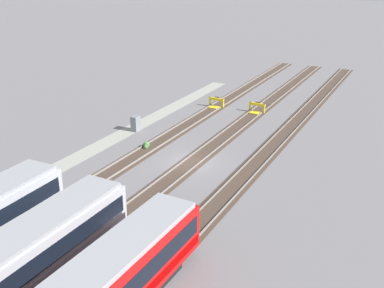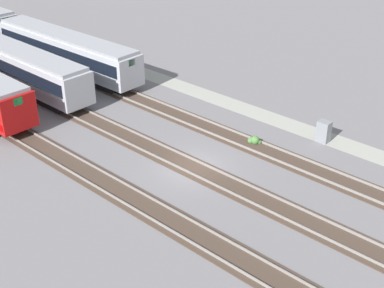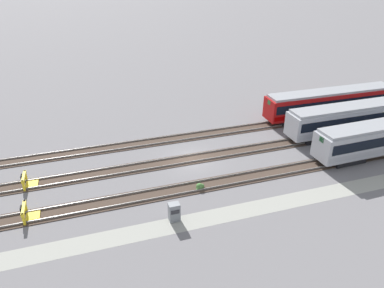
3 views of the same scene
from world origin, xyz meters
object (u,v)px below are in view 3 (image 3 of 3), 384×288
object	(u,v)px
subway_car_back_row_leftmost	(357,117)
weed_clump	(200,187)
bumper_stop_nearest_track	(28,213)
subway_car_front_row_rightmost	(330,102)
bumper_stop_near_inner_track	(28,181)
electrical_cabinet	(174,212)

from	to	relation	value
subway_car_back_row_leftmost	weed_clump	distance (m)	22.51
subway_car_back_row_leftmost	bumper_stop_nearest_track	distance (m)	36.95
subway_car_front_row_rightmost	weed_clump	distance (m)	24.30
subway_car_front_row_rightmost	bumper_stop_nearest_track	distance (m)	38.01
bumper_stop_nearest_track	bumper_stop_near_inner_track	distance (m)	5.15
subway_car_back_row_leftmost	electrical_cabinet	bearing A→B (deg)	-160.08
subway_car_front_row_rightmost	subway_car_back_row_leftmost	xyz separation A→B (m)	(0.00, -5.16, 0.00)
bumper_stop_nearest_track	electrical_cabinet	size ratio (longest dim) A/B	1.25
subway_car_front_row_rightmost	electrical_cabinet	bearing A→B (deg)	-150.44
subway_car_front_row_rightmost	bumper_stop_near_inner_track	size ratio (longest dim) A/B	8.98
subway_car_back_row_leftmost	bumper_stop_near_inner_track	size ratio (longest dim) A/B	8.97
subway_car_front_row_rightmost	electrical_cabinet	distance (m)	29.00
electrical_cabinet	weed_clump	distance (m)	5.01
subway_car_back_row_leftmost	electrical_cabinet	distance (m)	26.83
bumper_stop_near_inner_track	electrical_cabinet	xyz separation A→B (m)	(11.67, -9.11, 0.29)
bumper_stop_near_inner_track	electrical_cabinet	world-z (taller)	electrical_cabinet
subway_car_back_row_leftmost	weed_clump	xyz separation A→B (m)	(-21.75, -5.54, -1.80)
subway_car_back_row_leftmost	subway_car_front_row_rightmost	bearing A→B (deg)	90.00
subway_car_back_row_leftmost	weed_clump	world-z (taller)	subway_car_back_row_leftmost
bumper_stop_nearest_track	bumper_stop_near_inner_track	world-z (taller)	same
subway_car_front_row_rightmost	weed_clump	size ratio (longest dim) A/B	19.61
bumper_stop_near_inner_track	subway_car_back_row_leftmost	bearing A→B (deg)	0.04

